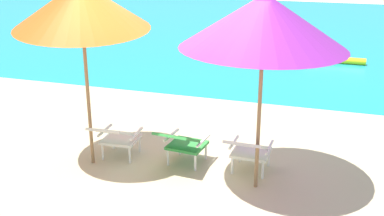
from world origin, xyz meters
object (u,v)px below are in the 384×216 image
object	(u,v)px
beach_umbrella_left	(81,5)
lounge_chair_center	(182,142)
lounge_chair_right	(249,149)
lounge_chair_left	(116,136)
swim_buoy	(335,60)
beach_umbrella_right	(264,21)

from	to	relation	value
beach_umbrella_left	lounge_chair_center	bearing A→B (deg)	11.70
lounge_chair_right	beach_umbrella_left	xyz separation A→B (m)	(-2.30, -0.32, 1.94)
lounge_chair_left	lounge_chair_center	distance (m)	1.02
lounge_chair_center	beach_umbrella_left	size ratio (longest dim) A/B	0.34
lounge_chair_center	lounge_chair_left	bearing A→B (deg)	-174.63
swim_buoy	lounge_chair_right	distance (m)	7.28
lounge_chair_left	beach_umbrella_left	xyz separation A→B (m)	(-0.32, -0.18, 1.94)
swim_buoy	beach_umbrella_left	world-z (taller)	beach_umbrella_left
lounge_chair_center	beach_umbrella_left	world-z (taller)	beach_umbrella_left
swim_buoy	lounge_chair_center	distance (m)	7.50
lounge_chair_left	lounge_chair_center	xyz separation A→B (m)	(1.02, 0.10, 0.00)
swim_buoy	lounge_chair_left	world-z (taller)	lounge_chair_left
lounge_chair_left	beach_umbrella_left	world-z (taller)	beach_umbrella_left
lounge_chair_left	beach_umbrella_left	size ratio (longest dim) A/B	0.33
beach_umbrella_left	beach_umbrella_right	xyz separation A→B (m)	(2.48, 0.01, -0.10)
lounge_chair_right	lounge_chair_center	bearing A→B (deg)	-177.70
beach_umbrella_left	beach_umbrella_right	bearing A→B (deg)	0.35
swim_buoy	beach_umbrella_right	distance (m)	7.85
beach_umbrella_left	swim_buoy	bearing A→B (deg)	66.52
swim_buoy	beach_umbrella_right	world-z (taller)	beach_umbrella_right
lounge_chair_left	lounge_chair_center	world-z (taller)	same
lounge_chair_left	beach_umbrella_right	distance (m)	2.84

